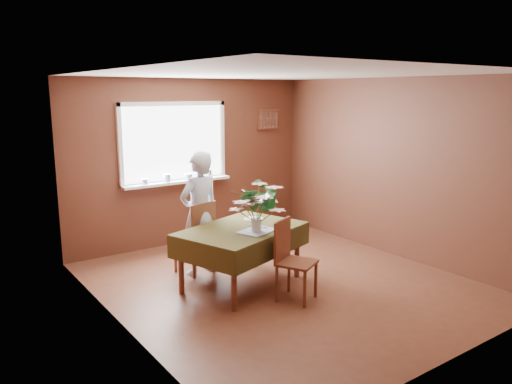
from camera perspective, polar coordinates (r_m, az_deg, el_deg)
floor at (r=6.21m, az=3.00°, el=-10.37°), size 4.50×4.50×0.00m
ceiling at (r=5.77m, az=3.26°, el=13.35°), size 4.50×4.50×0.00m
wall_back at (r=7.73m, az=-7.36°, el=3.47°), size 4.00×0.00×4.00m
wall_front at (r=4.38m, az=21.85°, el=-3.30°), size 4.00×0.00×4.00m
wall_left at (r=4.89m, az=-15.50°, el=-1.41°), size 0.00×4.50×4.50m
wall_right at (r=7.27m, az=15.56°, el=2.66°), size 0.00×4.50×4.50m
window_assembly at (r=7.53m, az=-9.17°, el=4.08°), size 1.72×0.20×1.22m
spoon_rack at (r=8.42m, az=1.45°, el=8.31°), size 0.44×0.05×0.33m
dining_table at (r=5.96m, az=-1.66°, el=-4.93°), size 1.70×1.40×0.72m
chair_far at (r=6.42m, az=-6.61°, el=-4.85°), size 0.49×0.49×0.94m
chair_near at (r=5.63m, az=3.94°, el=-7.32°), size 0.52×0.52×0.91m
seated_woman at (r=6.34m, az=-6.47°, el=-2.45°), size 0.63×0.47×1.58m
flower_bouquet at (r=5.70m, az=0.03°, el=-1.21°), size 0.62×0.62×0.53m
side_plate at (r=6.32m, az=-0.27°, el=-3.10°), size 0.30×0.30×0.01m
table_knife at (r=5.94m, az=0.26°, el=-4.03°), size 0.15×0.21×0.00m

